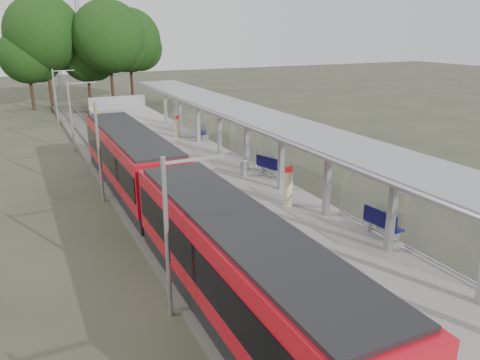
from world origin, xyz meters
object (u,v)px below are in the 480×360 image
(bench_far, at_px, (201,131))
(info_pillar_far, at_px, (178,128))
(train, at_px, (169,197))
(bench_mid, at_px, (269,166))
(litter_bin, at_px, (244,168))
(info_pillar_near, at_px, (288,189))
(bench_near, at_px, (382,223))

(bench_far, xyz_separation_m, info_pillar_far, (-1.46, 1.30, 0.14))
(train, bearing_deg, bench_mid, 27.97)
(info_pillar_far, bearing_deg, litter_bin, -91.80)
(train, distance_m, bench_far, 16.01)
(bench_mid, relative_size, info_pillar_near, 0.88)
(train, xyz_separation_m, bench_mid, (7.10, 3.77, -0.47))
(bench_far, bearing_deg, info_pillar_near, -75.02)
(info_pillar_near, distance_m, litter_bin, 5.15)
(train, bearing_deg, litter_bin, 36.69)
(info_pillar_near, xyz_separation_m, litter_bin, (0.21, 5.13, -0.39))
(bench_far, height_order, info_pillar_far, info_pillar_far)
(bench_far, xyz_separation_m, info_pillar_near, (-1.53, -15.16, 0.26))
(bench_near, distance_m, litter_bin, 9.90)
(bench_mid, height_order, info_pillar_far, info_pillar_far)
(train, relative_size, info_pillar_near, 14.38)
(train, bearing_deg, bench_near, -37.82)
(info_pillar_far, relative_size, litter_bin, 1.88)
(bench_mid, distance_m, info_pillar_far, 11.95)
(litter_bin, bearing_deg, bench_mid, -21.83)
(train, xyz_separation_m, bench_near, (7.10, -5.51, -0.44))
(bench_far, distance_m, litter_bin, 10.12)
(bench_near, xyz_separation_m, bench_mid, (0.00, 9.28, -0.02))
(bench_mid, height_order, info_pillar_near, info_pillar_near)
(bench_far, distance_m, info_pillar_far, 1.96)
(bench_near, distance_m, bench_far, 19.85)
(train, distance_m, litter_bin, 7.23)
(bench_mid, bearing_deg, info_pillar_far, 78.66)
(bench_far, bearing_deg, train, -95.61)
(train, distance_m, info_pillar_near, 5.64)
(train, xyz_separation_m, litter_bin, (5.78, 4.30, -0.61))
(bench_mid, relative_size, litter_bin, 1.93)
(info_pillar_far, bearing_deg, train, -112.31)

